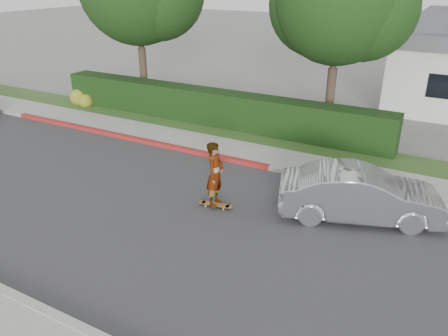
{
  "coord_description": "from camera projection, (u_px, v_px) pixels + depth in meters",
  "views": [
    {
      "loc": [
        5.94,
        -8.12,
        6.0
      ],
      "look_at": [
        0.67,
        1.58,
        1.0
      ],
      "focal_mm": 35.0,
      "sensor_mm": 36.0,
      "label": 1
    }
  ],
  "objects": [
    {
      "name": "sidewalk_far",
      "position": [
        253.0,
        154.0,
        15.54
      ],
      "size": [
        60.0,
        1.6,
        0.12
      ],
      "primitive_type": "cube",
      "color": "gray",
      "rests_on": "ground"
    },
    {
      "name": "curb_red_section",
      "position": [
        127.0,
        137.0,
        16.98
      ],
      "size": [
        12.0,
        0.21,
        0.15
      ],
      "primitive_type": "cube",
      "color": "maroon",
      "rests_on": "ground"
    },
    {
      "name": "curb_far",
      "position": [
        242.0,
        162.0,
        14.81
      ],
      "size": [
        60.0,
        0.2,
        0.15
      ],
      "primitive_type": "cube",
      "color": "#9E9E99",
      "rests_on": "ground"
    },
    {
      "name": "flowering_shrub",
      "position": [
        81.0,
        99.0,
        21.16
      ],
      "size": [
        1.4,
        1.0,
        0.9
      ],
      "color": "#2D4C19",
      "rests_on": "ground"
    },
    {
      "name": "planting_strip",
      "position": [
        271.0,
        140.0,
        16.82
      ],
      "size": [
        60.0,
        1.6,
        0.1
      ],
      "primitive_type": "cube",
      "color": "#2D4C1E",
      "rests_on": "ground"
    },
    {
      "name": "ground",
      "position": [
        173.0,
        219.0,
        11.56
      ],
      "size": [
        120.0,
        120.0,
        0.0
      ],
      "primitive_type": "plane",
      "color": "slate",
      "rests_on": "ground"
    },
    {
      "name": "hedge",
      "position": [
        211.0,
        108.0,
        18.32
      ],
      "size": [
        15.0,
        1.0,
        1.5
      ],
      "primitive_type": "cube",
      "color": "black",
      "rests_on": "ground"
    },
    {
      "name": "skateboarder",
      "position": [
        215.0,
        174.0,
        11.71
      ],
      "size": [
        0.52,
        0.72,
        1.83
      ],
      "primitive_type": "imported",
      "rotation": [
        0.0,
        0.0,
        1.71
      ],
      "color": "white",
      "rests_on": "skateboard"
    },
    {
      "name": "skateboard",
      "position": [
        215.0,
        205.0,
        12.1
      ],
      "size": [
        1.0,
        0.35,
        0.09
      ],
      "rotation": [
        0.0,
        0.0,
        0.16
      ],
      "color": "orange",
      "rests_on": "ground"
    },
    {
      "name": "road",
      "position": [
        173.0,
        219.0,
        11.56
      ],
      "size": [
        60.0,
        8.0,
        0.01
      ],
      "primitive_type": "cube",
      "color": "#2D2D30",
      "rests_on": "ground"
    },
    {
      "name": "curb_near",
      "position": [
        50.0,
        314.0,
        8.25
      ],
      "size": [
        60.0,
        0.2,
        0.15
      ],
      "primitive_type": "cube",
      "color": "#9E9E99",
      "rests_on": "ground"
    },
    {
      "name": "tree_center",
      "position": [
        341.0,
        3.0,
        16.24
      ],
      "size": [
        5.66,
        4.84,
        7.44
      ],
      "color": "#33261C",
      "rests_on": "ground"
    },
    {
      "name": "car_silver",
      "position": [
        360.0,
        194.0,
        11.35
      ],
      "size": [
        4.44,
        2.77,
        1.38
      ],
      "primitive_type": "imported",
      "rotation": [
        0.0,
        0.0,
        1.91
      ],
      "color": "#A5A6AC",
      "rests_on": "ground"
    }
  ]
}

